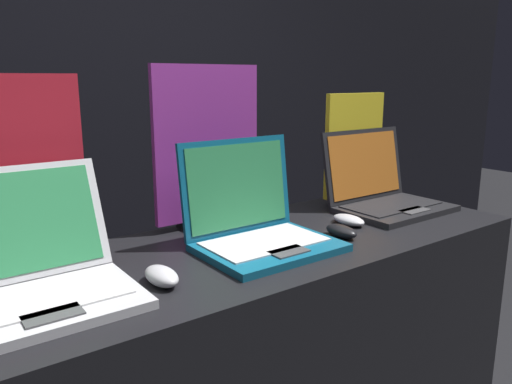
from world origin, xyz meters
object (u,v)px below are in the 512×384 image
laptop_back (383,191)px  mouse_back (349,220)px  laptop_front (32,271)px  laptop_middle (256,222)px  mouse_front (162,276)px  promo_stand_back (354,151)px  promo_stand_middle (208,150)px  mouse_middle (341,231)px  promo_stand_front (2,178)px

laptop_back → mouse_back: size_ratio=3.27×
laptop_front → laptop_back: laptop_back is taller
laptop_front → laptop_middle: bearing=-0.1°
mouse_front → promo_stand_back: bearing=17.4°
laptop_front → promo_stand_middle: promo_stand_middle is taller
mouse_front → promo_stand_middle: size_ratio=0.23×
mouse_middle → promo_stand_back: 0.49m
promo_stand_front → promo_stand_back: promo_stand_front is taller
laptop_front → promo_stand_back: bearing=9.7°
promo_stand_front → mouse_middle: (0.83, -0.31, -0.21)m
laptop_back → promo_stand_front: bearing=172.0°
promo_stand_front → laptop_middle: 0.64m
mouse_front → mouse_middle: mouse_front is taller
promo_stand_middle → laptop_back: promo_stand_middle is taller
promo_stand_back → laptop_front: bearing=-170.3°
mouse_front → laptop_middle: size_ratio=0.32×
laptop_front → laptop_back: 1.19m
laptop_middle → laptop_back: 0.60m
laptop_front → mouse_middle: 0.83m
mouse_front → promo_stand_middle: 0.52m
promo_stand_middle → promo_stand_back: (0.60, -0.05, -0.05)m
laptop_back → promo_stand_middle: bearing=162.0°
mouse_back → promo_stand_back: bearing=41.3°
mouse_front → promo_stand_middle: bearing=45.9°
promo_stand_front → laptop_middle: bearing=-21.1°
promo_stand_front → mouse_front: bearing=-51.4°
mouse_middle → mouse_back: size_ratio=0.94×
laptop_middle → mouse_back: 0.36m
mouse_front → laptop_back: laptop_back is taller
promo_stand_front → mouse_back: (0.94, -0.24, -0.21)m
laptop_middle → promo_stand_back: size_ratio=0.90×
laptop_back → promo_stand_back: (-0.00, 0.15, 0.13)m
promo_stand_back → mouse_middle: bearing=-140.8°
promo_stand_back → mouse_back: bearing=-138.7°
mouse_middle → promo_stand_middle: 0.47m
mouse_front → mouse_back: mouse_front is taller
promo_stand_front → mouse_back: promo_stand_front is taller
laptop_middle → laptop_front: bearing=179.9°
laptop_middle → promo_stand_back: 0.65m
mouse_front → laptop_front: bearing=160.2°
mouse_front → mouse_back: size_ratio=0.98×
mouse_front → promo_stand_back: (0.93, 0.29, 0.17)m
promo_stand_middle → mouse_back: bearing=-36.6°
laptop_middle → mouse_middle: bearing=-19.8°
promo_stand_middle → promo_stand_back: bearing=-4.8°
laptop_middle → promo_stand_middle: (0.00, 0.25, 0.17)m
laptop_front → promo_stand_back: (1.18, 0.20, 0.13)m
laptop_middle → mouse_back: bearing=-1.9°
mouse_middle → promo_stand_front: bearing=159.3°
mouse_front → promo_stand_middle: (0.33, 0.34, 0.22)m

